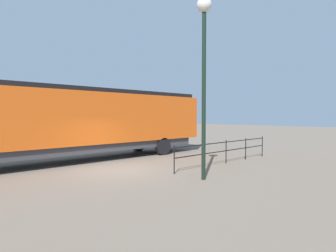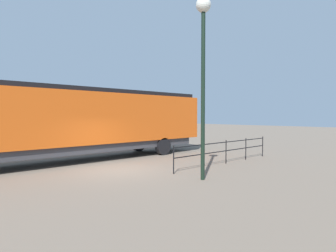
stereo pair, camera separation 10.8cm
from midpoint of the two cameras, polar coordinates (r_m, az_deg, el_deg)
ground_plane at (r=13.45m, az=-9.64°, el=-8.74°), size 120.00×120.00×0.00m
locomotive at (r=16.38m, az=-16.93°, el=1.10°), size 2.90×17.46×4.02m
lamp_post at (r=11.48m, az=7.38°, el=15.59°), size 0.59×0.59×7.09m
platform_fence at (r=15.23m, az=11.80°, el=-4.46°), size 0.05×7.75×1.23m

